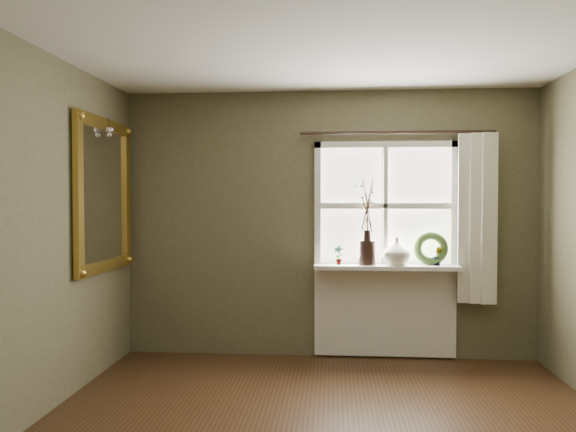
# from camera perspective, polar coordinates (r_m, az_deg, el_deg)

# --- Properties ---
(ceiling) EXTENTS (4.50, 4.50, 0.00)m
(ceiling) POSITION_cam_1_polar(r_m,az_deg,el_deg) (3.41, 3.79, 19.79)
(ceiling) COLOR silver
(ceiling) RESTS_ON ground
(wall_back) EXTENTS (4.00, 0.10, 2.60)m
(wall_back) POSITION_cam_1_polar(r_m,az_deg,el_deg) (5.55, 4.09, -0.82)
(wall_back) COLOR brown
(wall_back) RESTS_ON ground
(wall_front) EXTENTS (4.00, 0.10, 2.60)m
(wall_front) POSITION_cam_1_polar(r_m,az_deg,el_deg) (0.97, 1.74, -12.40)
(wall_front) COLOR brown
(wall_front) RESTS_ON ground
(window_frame) EXTENTS (1.36, 0.06, 1.24)m
(window_frame) POSITION_cam_1_polar(r_m,az_deg,el_deg) (5.49, 9.83, 1.02)
(window_frame) COLOR silver
(window_frame) RESTS_ON wall_back
(window_sill) EXTENTS (1.36, 0.26, 0.04)m
(window_sill) POSITION_cam_1_polar(r_m,az_deg,el_deg) (5.42, 9.91, -5.13)
(window_sill) COLOR silver
(window_sill) RESTS_ON wall_back
(window_apron) EXTENTS (1.36, 0.04, 0.88)m
(window_apron) POSITION_cam_1_polar(r_m,az_deg,el_deg) (5.60, 9.78, -9.48)
(window_apron) COLOR silver
(window_apron) RESTS_ON ground
(dark_jug) EXTENTS (0.19, 0.19, 0.23)m
(dark_jug) POSITION_cam_1_polar(r_m,az_deg,el_deg) (5.40, 8.04, -3.70)
(dark_jug) COLOR black
(dark_jug) RESTS_ON window_sill
(cream_vase) EXTENTS (0.32, 0.32, 0.26)m
(cream_vase) POSITION_cam_1_polar(r_m,az_deg,el_deg) (5.42, 10.99, -3.53)
(cream_vase) COLOR silver
(cream_vase) RESTS_ON window_sill
(wreath) EXTENTS (0.35, 0.21, 0.33)m
(wreath) POSITION_cam_1_polar(r_m,az_deg,el_deg) (5.50, 14.30, -3.58)
(wreath) COLOR #334B21
(wreath) RESTS_ON window_sill
(potted_plant_left) EXTENTS (0.11, 0.10, 0.18)m
(potted_plant_left) POSITION_cam_1_polar(r_m,az_deg,el_deg) (5.39, 5.15, -3.97)
(potted_plant_left) COLOR #334B21
(potted_plant_left) RESTS_ON window_sill
(potted_plant_right) EXTENTS (0.12, 0.11, 0.18)m
(potted_plant_right) POSITION_cam_1_polar(r_m,az_deg,el_deg) (5.48, 15.01, -3.92)
(potted_plant_right) COLOR #334B21
(potted_plant_right) RESTS_ON window_sill
(curtain) EXTENTS (0.36, 0.12, 1.59)m
(curtain) POSITION_cam_1_polar(r_m,az_deg,el_deg) (5.54, 18.61, -0.23)
(curtain) COLOR beige
(curtain) RESTS_ON wall_back
(curtain_rod) EXTENTS (1.84, 0.03, 0.03)m
(curtain_rod) POSITION_cam_1_polar(r_m,az_deg,el_deg) (5.48, 10.98, 8.34)
(curtain_rod) COLOR black
(curtain_rod) RESTS_ON wall_back
(gilt_mirror) EXTENTS (0.10, 1.13, 1.34)m
(gilt_mirror) POSITION_cam_1_polar(r_m,az_deg,el_deg) (5.20, -18.16, 2.06)
(gilt_mirror) COLOR white
(gilt_mirror) RESTS_ON wall_left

